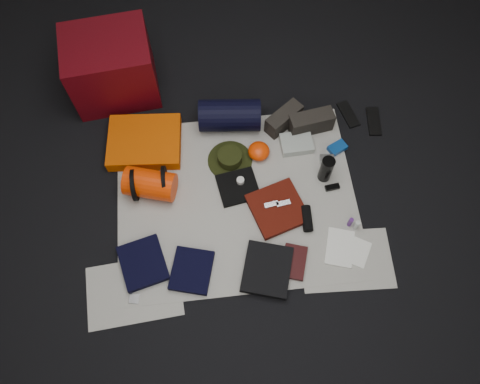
{
  "coord_description": "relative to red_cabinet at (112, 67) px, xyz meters",
  "views": [
    {
      "loc": [
        -0.12,
        -1.29,
        2.88
      ],
      "look_at": [
        0.02,
        0.01,
        0.1
      ],
      "focal_mm": 35.0,
      "sensor_mm": 36.0,
      "label": 1
    }
  ],
  "objects": [
    {
      "name": "newspaper_sheet_front_right",
      "position": [
        1.44,
        -1.52,
        -0.24
      ],
      "size": [
        0.6,
        0.43,
        0.0
      ],
      "primitive_type": "cube",
      "rotation": [
        0.0,
        0.0,
        -0.05
      ],
      "color": "beige",
      "rests_on": "floor"
    },
    {
      "name": "orange_stuff_sack",
      "position": [
        0.98,
        -0.69,
        -0.19
      ],
      "size": [
        0.19,
        0.19,
        0.1
      ],
      "primitive_type": "ellipsoid",
      "rotation": [
        0.0,
        0.0,
        0.3
      ],
      "color": "#E73403",
      "rests_on": "newspaper_mat"
    },
    {
      "name": "map_booklet",
      "position": [
        1.41,
        -1.44,
        -0.23
      ],
      "size": [
        0.24,
        0.29,
        0.01
      ],
      "primitive_type": "cube",
      "rotation": [
        0.0,
        0.0,
        -0.3
      ],
      "color": "white",
      "rests_on": "newspaper_mat"
    },
    {
      "name": "trousers_charcoal",
      "position": [
        0.92,
        -1.53,
        -0.21
      ],
      "size": [
        0.37,
        0.4,
        0.05
      ],
      "primitive_type": "cube",
      "rotation": [
        0.0,
        0.0,
        -0.3
      ],
      "color": "black",
      "rests_on": "newspaper_mat"
    },
    {
      "name": "energy_bar_a",
      "position": [
        1.01,
        -1.11,
        -0.19
      ],
      "size": [
        0.1,
        0.05,
        0.01
      ],
      "primitive_type": "cube",
      "rotation": [
        0.0,
        0.0,
        0.14
      ],
      "color": "#B1B1B6",
      "rests_on": "red_shirt"
    },
    {
      "name": "stuff_sack",
      "position": [
        0.22,
        -0.89,
        -0.14
      ],
      "size": [
        0.37,
        0.28,
        0.2
      ],
      "primitive_type": "cylinder",
      "rotation": [
        0.0,
        1.57,
        -0.29
      ],
      "color": "#E73403",
      "rests_on": "newspaper_mat"
    },
    {
      "name": "key_cluster",
      "position": [
        0.09,
        -1.62,
        -0.23
      ],
      "size": [
        0.07,
        0.07,
        0.01
      ],
      "primitive_type": "cube",
      "rotation": [
        0.0,
        0.0,
        -0.19
      ],
      "color": "#B1B1B6",
      "rests_on": "newspaper_mat"
    },
    {
      "name": "hiking_boot_left",
      "position": [
        1.19,
        -0.46,
        -0.17
      ],
      "size": [
        0.29,
        0.26,
        0.14
      ],
      "primitive_type": "cube",
      "rotation": [
        0.0,
        0.0,
        0.64
      ],
      "color": "black",
      "rests_on": "newspaper_mat"
    },
    {
      "name": "newspaper_mat",
      "position": [
        0.79,
        -1.02,
        -0.24
      ],
      "size": [
        1.6,
        1.3,
        0.01
      ],
      "primitive_type": "cube",
      "color": "beige",
      "rests_on": "floor"
    },
    {
      "name": "toiletry_purple",
      "position": [
        1.5,
        -1.28,
        -0.2
      ],
      "size": [
        0.04,
        0.04,
        0.09
      ],
      "primitive_type": "cylinder",
      "rotation": [
        0.0,
        0.0,
        0.42
      ],
      "color": "#4E226E",
      "rests_on": "newspaper_mat"
    },
    {
      "name": "sack_strap_left",
      "position": [
        0.12,
        -0.89,
        -0.13
      ],
      "size": [
        0.02,
        0.22,
        0.22
      ],
      "primitive_type": "cylinder",
      "rotation": [
        0.0,
        1.57,
        0.0
      ],
      "color": "black",
      "rests_on": "newspaper_mat"
    },
    {
      "name": "trousers_navy_b",
      "position": [
        0.45,
        -1.49,
        -0.22
      ],
      "size": [
        0.31,
        0.33,
        0.04
      ],
      "primitive_type": "cube",
      "rotation": [
        0.0,
        0.0,
        -0.27
      ],
      "color": "black",
      "rests_on": "newspaper_mat"
    },
    {
      "name": "paperback_book",
      "position": [
        1.1,
        -1.5,
        -0.22
      ],
      "size": [
        0.21,
        0.26,
        0.03
      ],
      "primitive_type": "cube",
      "rotation": [
        0.0,
        0.0,
        -0.31
      ],
      "color": "black",
      "rests_on": "newspaper_mat"
    },
    {
      "name": "tape_roll",
      "position": [
        0.82,
        -0.91,
        -0.2
      ],
      "size": [
        0.05,
        0.05,
        0.03
      ],
      "primitive_type": "cylinder",
      "color": "silver",
      "rests_on": "black_tshirt"
    },
    {
      "name": "sack_strap_right",
      "position": [
        0.32,
        -0.89,
        -0.13
      ],
      "size": [
        0.03,
        0.22,
        0.22
      ],
      "primitive_type": "cylinder",
      "rotation": [
        0.0,
        1.57,
        0.0
      ],
      "color": "black",
      "rests_on": "newspaper_mat"
    },
    {
      "name": "red_shirt",
      "position": [
        1.05,
        -1.13,
        -0.22
      ],
      "size": [
        0.42,
        0.42,
        0.04
      ],
      "primitive_type": "cube",
      "rotation": [
        0.0,
        0.0,
        0.3
      ],
      "color": "#4E1108",
      "rests_on": "newspaper_mat"
    },
    {
      "name": "toiletry_clear",
      "position": [
        1.54,
        -1.31,
        -0.19
      ],
      "size": [
        0.04,
        0.04,
        0.09
      ],
      "primitive_type": "cylinder",
      "rotation": [
        0.0,
        0.0,
        -0.35
      ],
      "color": "silver",
      "rests_on": "newspaper_mat"
    },
    {
      "name": "water_bottle",
      "position": [
        1.4,
        -0.92,
        -0.13
      ],
      "size": [
        0.1,
        0.1,
        0.22
      ],
      "primitive_type": "cylinder",
      "rotation": [
        0.0,
        0.0,
        -0.08
      ],
      "color": "black",
      "rests_on": "newspaper_mat"
    },
    {
      "name": "flip_flop_right",
      "position": [
        1.85,
        -0.51,
        -0.24
      ],
      "size": [
        0.12,
        0.25,
        0.01
      ],
      "primitive_type": "cube",
      "rotation": [
        0.0,
        0.0,
        -0.11
      ],
      "color": "black",
      "rests_on": "floor"
    },
    {
      "name": "boonie_brim",
      "position": [
        0.77,
        -0.72,
        -0.24
      ],
      "size": [
        0.36,
        0.36,
        0.01
      ],
      "primitive_type": "cylinder",
      "rotation": [
        0.0,
        0.0,
        0.16
      ],
      "color": "black",
      "rests_on": "newspaper_mat"
    },
    {
      "name": "sleeping_pad",
      "position": [
        0.19,
        -0.53,
        -0.19
      ],
      "size": [
        0.53,
        0.45,
        0.09
      ],
      "primitive_type": "cube",
      "rotation": [
        0.0,
        0.0,
        -0.08
      ],
      "color": "#D94E02",
      "rests_on": "newspaper_mat"
    },
    {
      "name": "trousers_navy_a",
      "position": [
        0.15,
        -1.4,
        -0.22
      ],
      "size": [
        0.33,
        0.36,
        0.05
      ],
      "primitive_type": "cube",
      "rotation": [
        0.0,
        0.0,
        0.24
      ],
      "color": "black",
      "rests_on": "newspaper_mat"
    },
    {
      "name": "first_aid_pouch",
      "position": [
        1.25,
        -0.65,
        -0.21
      ],
      "size": [
        0.23,
        0.18,
        0.06
      ],
      "primitive_type": "cube",
      "rotation": [
        0.0,
        0.0,
        0.04
      ],
      "color": "#9BA39A",
      "rests_on": "newspaper_mat"
    },
    {
      "name": "sunglasses",
      "position": [
        1.44,
        -1.01,
        -0.23
      ],
      "size": [
        0.1,
        0.05,
        0.02
      ],
      "primitive_type": "cube",
      "rotation": [
        0.0,
        0.0,
        0.11
      ],
      "color": "black",
      "rests_on": "newspaper_mat"
    },
    {
      "name": "compact_camera",
      "position": [
        1.45,
        -0.79,
        -0.22
      ],
      "size": [
        0.11,
        0.07,
        0.04
      ],
      "primitive_type": "cube",
      "rotation": [
        0.0,
        0.0,
        -0.12
      ],
      "color": "#B1B1B6",
      "rests_on": "newspaper_mat"
    },
    {
      "name": "black_tshirt",
      "position": [
        0.8,
        -0.94,
        -0.23
      ],
      "size": [
        0.3,
        0.28,
        0.03
      ],
      "primitive_type": "cube",
      "rotation": [
        0.0,
        0.0,
        0.16
      ],
      "color": "black",
      "rests_on": "newspaper_mat"
    },
    {
      "name": "hiking_boot_right",
      "position": [
        1.37,
        -0.52,
        -0.16
      ],
      "size": [
        0.33,
        0.16,
        0.16
      ],
      "primitive_type": "cube",
      "rotation": [
        0.0,
        0.0,
        0.15
      ],
      "color": "black",
      "rests_on": "newspaper_mat"
    },
    {
      "name": "floor",
      "position": [
        0.79,
        -1.02,
        -0.26
      ],
      "size": [
        4.5,
        4.5,
        0.02
      ],
      "primitive_type": "cube",
      "color": "black",
      "rests_on": "ground"
    },
    {
      "name": "newspaper_sheet_front_left",
      "position": [
        0.09,
        -1.57,
        -0.24
      ],
      "size": [
        0.61,
        0.44,
        0.0
      ],
      "primitive_type": "cube",
      "rotation": [
        0.0,
        0.0,
        0.07
      ],
      "color": "beige",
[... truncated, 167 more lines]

